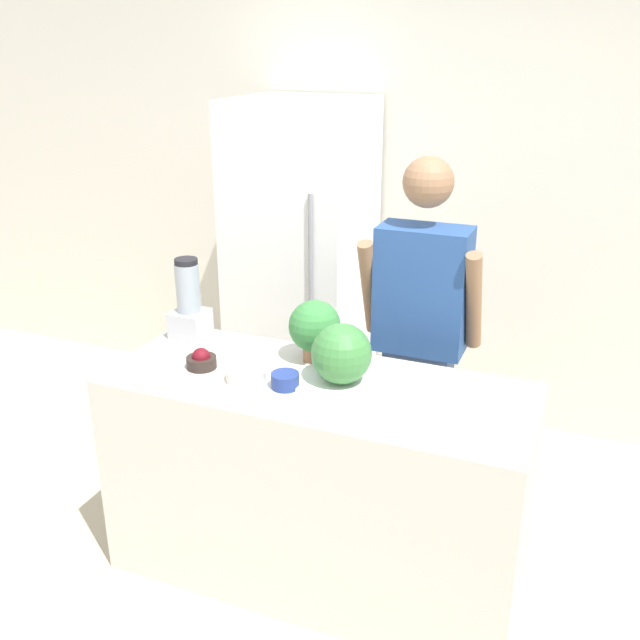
% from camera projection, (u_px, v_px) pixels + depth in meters
% --- Properties ---
extents(ground_plane, '(14.00, 14.00, 0.00)m').
position_uv_depth(ground_plane, '(285.00, 622.00, 2.82)').
color(ground_plane, beige).
extents(wall_back, '(8.00, 0.06, 2.60)m').
position_uv_depth(wall_back, '(427.00, 200.00, 4.07)').
color(wall_back, silver).
rests_on(wall_back, ground_plane).
extents(counter_island, '(1.68, 0.66, 0.90)m').
position_uv_depth(counter_island, '(317.00, 481.00, 2.94)').
color(counter_island, beige).
rests_on(counter_island, ground_plane).
extents(refrigerator, '(0.69, 0.73, 1.87)m').
position_uv_depth(refrigerator, '(302.00, 268.00, 4.07)').
color(refrigerator, white).
rests_on(refrigerator, ground_plane).
extents(person, '(0.55, 0.27, 1.70)m').
position_uv_depth(person, '(420.00, 337.00, 3.28)').
color(person, '#4C608C').
rests_on(person, ground_plane).
extents(cutting_board, '(0.35, 0.22, 0.01)m').
position_uv_depth(cutting_board, '(337.00, 384.00, 2.75)').
color(cutting_board, white).
rests_on(cutting_board, counter_island).
extents(watermelon, '(0.23, 0.23, 0.23)m').
position_uv_depth(watermelon, '(341.00, 354.00, 2.71)').
color(watermelon, '#3D7F3D').
rests_on(watermelon, cutting_board).
extents(bowl_cherries, '(0.12, 0.12, 0.09)m').
position_uv_depth(bowl_cherries, '(201.00, 360.00, 2.89)').
color(bowl_cherries, '#2D231E').
rests_on(bowl_cherries, counter_island).
extents(bowl_cream, '(0.16, 0.16, 0.08)m').
position_uv_depth(bowl_cream, '(246.00, 374.00, 2.78)').
color(bowl_cream, white).
rests_on(bowl_cream, counter_island).
extents(bowl_small_blue, '(0.11, 0.11, 0.06)m').
position_uv_depth(bowl_small_blue, '(285.00, 380.00, 2.73)').
color(bowl_small_blue, navy).
rests_on(bowl_small_blue, counter_island).
extents(blender, '(0.15, 0.15, 0.36)m').
position_uv_depth(blender, '(189.00, 305.00, 3.16)').
color(blender, '#B7B7BC').
rests_on(blender, counter_island).
extents(potted_plant, '(0.22, 0.22, 0.26)m').
position_uv_depth(potted_plant, '(315.00, 328.00, 2.92)').
color(potted_plant, '#996647').
rests_on(potted_plant, counter_island).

